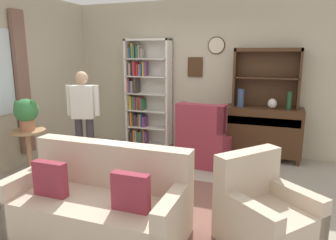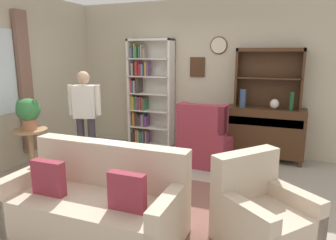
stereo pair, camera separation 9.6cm
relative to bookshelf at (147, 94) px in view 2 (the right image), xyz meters
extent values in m
cube|color=#9E9384|center=(1.03, -1.94, -1.04)|extent=(5.40, 4.60, 0.02)
cube|color=#BCB299|center=(1.03, 0.19, 0.37)|extent=(5.00, 0.06, 2.80)
cylinder|color=beige|center=(1.37, 0.14, 0.94)|extent=(0.28, 0.03, 0.28)
torus|color=#382314|center=(1.37, 0.14, 0.94)|extent=(0.31, 0.02, 0.31)
cube|color=#422816|center=(0.98, 0.14, 0.55)|extent=(0.28, 0.03, 0.36)
cube|color=#BCB299|center=(-1.50, -1.94, 0.37)|extent=(0.06, 4.20, 2.80)
cube|color=#7F5B4C|center=(-1.41, -1.67, 0.32)|extent=(0.08, 0.24, 2.30)
cube|color=brown|center=(1.23, -2.24, -1.03)|extent=(2.55, 1.61, 0.01)
cube|color=silver|center=(-0.35, -0.01, 0.02)|extent=(0.04, 0.30, 2.10)
cube|color=silver|center=(0.51, -0.01, 0.02)|extent=(0.04, 0.30, 2.10)
cube|color=silver|center=(0.08, -0.01, 1.05)|extent=(0.90, 0.30, 0.04)
cube|color=silver|center=(0.08, -0.01, -1.01)|extent=(0.90, 0.30, 0.04)
cube|color=silver|center=(0.08, 0.13, 0.02)|extent=(0.90, 0.01, 2.10)
cube|color=silver|center=(0.08, -0.01, -0.65)|extent=(0.86, 0.30, 0.02)
cube|color=#3F3833|center=(-0.31, -0.03, -0.88)|extent=(0.02, 0.22, 0.21)
cube|color=#3F3833|center=(-0.27, -0.03, -0.88)|extent=(0.04, 0.18, 0.20)
cube|color=#CC7233|center=(-0.22, -0.03, -0.85)|extent=(0.04, 0.14, 0.26)
cube|color=gray|center=(-0.17, -0.03, -0.86)|extent=(0.04, 0.16, 0.25)
cube|color=#337247|center=(-0.12, -0.03, -0.87)|extent=(0.04, 0.13, 0.21)
cube|color=gold|center=(-0.09, -0.03, -0.86)|extent=(0.02, 0.10, 0.23)
cube|color=#284C8C|center=(-0.05, -0.03, -0.87)|extent=(0.03, 0.17, 0.23)
cube|color=#CC7233|center=(-0.01, -0.03, -0.85)|extent=(0.03, 0.12, 0.26)
cube|color=#723F7F|center=(0.03, -0.03, -0.86)|extent=(0.02, 0.13, 0.23)
cube|color=silver|center=(0.08, -0.01, -0.32)|extent=(0.86, 0.30, 0.02)
cube|color=#3F3833|center=(-0.31, -0.03, -0.50)|extent=(0.04, 0.11, 0.29)
cube|color=#CC7233|center=(-0.26, -0.03, -0.50)|extent=(0.04, 0.19, 0.28)
cube|color=#3F3833|center=(-0.23, -0.03, -0.50)|extent=(0.03, 0.13, 0.30)
cube|color=#3F3833|center=(-0.19, -0.03, -0.53)|extent=(0.04, 0.11, 0.24)
cube|color=#3F3833|center=(-0.15, -0.03, -0.55)|extent=(0.03, 0.12, 0.19)
cube|color=#723F7F|center=(-0.11, -0.03, -0.52)|extent=(0.04, 0.14, 0.24)
cube|color=gold|center=(-0.07, -0.03, -0.52)|extent=(0.03, 0.17, 0.25)
cube|color=#284C8C|center=(-0.04, -0.03, -0.52)|extent=(0.03, 0.19, 0.26)
cube|color=#723F7F|center=(0.00, -0.03, -0.54)|extent=(0.03, 0.19, 0.21)
cube|color=silver|center=(0.08, -0.01, 0.02)|extent=(0.86, 0.30, 0.02)
cube|color=gold|center=(-0.31, -0.03, -0.17)|extent=(0.04, 0.12, 0.28)
cube|color=gold|center=(-0.27, -0.03, -0.18)|extent=(0.04, 0.21, 0.26)
cube|color=#337247|center=(-0.22, -0.03, -0.18)|extent=(0.04, 0.15, 0.26)
cube|color=#723F7F|center=(-0.17, -0.03, -0.18)|extent=(0.03, 0.17, 0.25)
cube|color=#CC7233|center=(-0.14, -0.03, -0.18)|extent=(0.02, 0.11, 0.24)
cube|color=#3F3833|center=(-0.11, -0.03, -0.17)|extent=(0.03, 0.11, 0.26)
cube|color=#B22D33|center=(-0.07, -0.03, -0.18)|extent=(0.04, 0.19, 0.25)
cube|color=#337247|center=(-0.03, -0.03, -0.19)|extent=(0.02, 0.23, 0.23)
cube|color=silver|center=(0.08, -0.01, 0.36)|extent=(0.86, 0.30, 0.02)
cube|color=#B22D33|center=(-0.31, -0.03, 0.17)|extent=(0.03, 0.15, 0.28)
cube|color=#284C8C|center=(-0.28, -0.03, 0.15)|extent=(0.03, 0.17, 0.23)
cube|color=gray|center=(-0.24, -0.03, 0.15)|extent=(0.04, 0.17, 0.24)
cube|color=#3F3833|center=(-0.19, -0.03, 0.16)|extent=(0.03, 0.18, 0.27)
cube|color=#3F3833|center=(-0.15, -0.03, 0.18)|extent=(0.03, 0.23, 0.29)
cube|color=silver|center=(0.08, -0.01, 0.69)|extent=(0.86, 0.30, 0.02)
cube|color=#3F3833|center=(-0.31, -0.03, 0.46)|extent=(0.04, 0.18, 0.19)
cube|color=gray|center=(-0.27, -0.03, 0.49)|extent=(0.04, 0.20, 0.24)
cube|color=#3F3833|center=(-0.22, -0.03, 0.47)|extent=(0.04, 0.11, 0.20)
cube|color=#B22D33|center=(-0.17, -0.03, 0.50)|extent=(0.04, 0.23, 0.27)
cube|color=#B22D33|center=(-0.13, -0.03, 0.49)|extent=(0.04, 0.13, 0.24)
cube|color=gray|center=(-0.08, -0.03, 0.48)|extent=(0.04, 0.11, 0.22)
cube|color=#284C8C|center=(-0.03, -0.03, 0.48)|extent=(0.02, 0.18, 0.23)
cube|color=gold|center=(0.01, -0.03, 0.50)|extent=(0.04, 0.13, 0.27)
cube|color=#723F7F|center=(0.05, -0.03, 0.51)|extent=(0.03, 0.13, 0.28)
cube|color=gold|center=(-0.31, -0.03, 0.80)|extent=(0.03, 0.12, 0.19)
cube|color=#284C8C|center=(-0.27, -0.03, 0.80)|extent=(0.03, 0.21, 0.19)
cube|color=gold|center=(-0.23, -0.03, 0.84)|extent=(0.03, 0.14, 0.28)
cube|color=#337247|center=(-0.18, -0.03, 0.82)|extent=(0.04, 0.18, 0.24)
cube|color=#723F7F|center=(-0.14, -0.03, 0.82)|extent=(0.02, 0.11, 0.24)
cube|color=#337247|center=(-0.11, -0.03, 0.82)|extent=(0.02, 0.19, 0.22)
cube|color=gray|center=(-0.07, -0.03, 0.83)|extent=(0.03, 0.17, 0.25)
cube|color=gray|center=(-0.03, -0.03, 0.80)|extent=(0.04, 0.11, 0.19)
cube|color=#422816|center=(2.28, -0.08, -0.52)|extent=(1.30, 0.45, 0.82)
cube|color=#422816|center=(1.68, -0.26, -0.98)|extent=(0.06, 0.06, 0.10)
cube|color=#422816|center=(2.88, -0.26, -0.98)|extent=(0.06, 0.06, 0.10)
cube|color=#422816|center=(1.68, 0.09, -0.98)|extent=(0.06, 0.06, 0.10)
cube|color=#422816|center=(2.88, 0.09, -0.98)|extent=(0.06, 0.06, 0.10)
cube|color=#352012|center=(2.28, -0.30, -0.31)|extent=(1.20, 0.01, 0.14)
cube|color=#422816|center=(1.75, 0.00, 0.39)|extent=(0.04, 0.26, 1.00)
cube|color=#422816|center=(2.81, 0.00, 0.39)|extent=(0.04, 0.26, 1.00)
cube|color=#422816|center=(2.28, 0.00, 0.86)|extent=(1.10, 0.26, 0.06)
cube|color=#422816|center=(2.28, 0.00, 0.39)|extent=(1.06, 0.26, 0.02)
cube|color=#422816|center=(2.28, 0.12, 0.39)|extent=(1.10, 0.01, 1.00)
cylinder|color=#33476B|center=(1.89, -0.16, 0.05)|extent=(0.11, 0.11, 0.31)
ellipsoid|color=beige|center=(2.41, -0.15, -0.02)|extent=(0.15, 0.15, 0.17)
cylinder|color=#194223|center=(2.67, -0.17, 0.04)|extent=(0.07, 0.07, 0.30)
cube|color=beige|center=(0.88, -3.15, -0.82)|extent=(1.80, 0.86, 0.42)
cube|color=beige|center=(0.87, -2.82, -0.37)|extent=(1.80, 0.21, 0.48)
cube|color=beige|center=(0.05, -3.15, -0.73)|extent=(0.14, 0.85, 0.60)
cube|color=beige|center=(1.71, -3.14, -0.73)|extent=(0.14, 0.85, 0.60)
cube|color=maroon|center=(0.43, -3.27, -0.43)|extent=(0.36, 0.10, 0.36)
cube|color=maroon|center=(1.33, -3.27, -0.43)|extent=(0.36, 0.10, 0.36)
cube|color=white|center=(0.87, -2.82, -0.13)|extent=(0.36, 0.18, 0.00)
cube|color=beige|center=(2.52, -2.73, -0.83)|extent=(1.08, 1.07, 0.40)
cube|color=beige|center=(2.29, -2.54, -0.39)|extent=(0.61, 0.69, 0.48)
cube|color=beige|center=(2.33, -2.97, -0.75)|extent=(0.69, 0.60, 0.55)
cube|color=beige|center=(2.71, -2.49, -0.75)|extent=(0.69, 0.60, 0.55)
cube|color=maroon|center=(1.38, -0.61, -0.82)|extent=(0.82, 0.84, 0.42)
cube|color=maroon|center=(1.37, -0.91, -0.29)|extent=(0.79, 0.24, 0.63)
cube|color=maroon|center=(1.71, -0.89, -0.20)|extent=(0.11, 0.28, 0.44)
cube|color=maroon|center=(1.03, -0.85, -0.20)|extent=(0.11, 0.28, 0.44)
cylinder|color=#A87F56|center=(-1.02, -2.05, -0.35)|extent=(0.52, 0.52, 0.03)
cylinder|color=#A87F56|center=(-1.02, -2.05, -0.70)|extent=(0.08, 0.08, 0.67)
cylinder|color=#A87F56|center=(-1.02, -2.05, -1.01)|extent=(0.36, 0.36, 0.03)
cylinder|color=#AD6B4C|center=(-0.99, -2.07, -0.25)|extent=(0.20, 0.20, 0.16)
sphere|color=#387F42|center=(-0.99, -2.07, -0.03)|extent=(0.35, 0.35, 0.35)
ellipsoid|color=#387F42|center=(-0.88, -2.03, 0.01)|extent=(0.10, 0.06, 0.25)
ellipsoid|color=#387F42|center=(-1.06, -1.97, 0.01)|extent=(0.10, 0.06, 0.25)
ellipsoid|color=#387F42|center=(-1.06, -2.18, 0.01)|extent=(0.10, 0.06, 0.25)
ellipsoid|color=#387F42|center=(-0.87, -2.08, 0.01)|extent=(0.10, 0.06, 0.25)
cylinder|color=#38333D|center=(-0.48, -1.53, -0.62)|extent=(0.15, 0.15, 0.82)
cylinder|color=#38333D|center=(-0.31, -1.47, -0.62)|extent=(0.15, 0.15, 0.82)
cube|color=silver|center=(-0.39, -1.50, 0.05)|extent=(0.39, 0.30, 0.52)
sphere|color=tan|center=(-0.39, -1.50, 0.43)|extent=(0.25, 0.25, 0.20)
cylinder|color=silver|center=(-0.60, -1.57, 0.08)|extent=(0.10, 0.10, 0.48)
cylinder|color=silver|center=(-0.19, -1.43, 0.08)|extent=(0.10, 0.10, 0.48)
cube|color=#422816|center=(0.79, -2.30, -0.62)|extent=(0.80, 0.50, 0.03)
cube|color=#422816|center=(0.42, -2.52, -0.83)|extent=(0.05, 0.05, 0.39)
cube|color=#422816|center=(1.16, -2.52, -0.83)|extent=(0.05, 0.05, 0.39)
cube|color=#422816|center=(0.42, -2.08, -0.83)|extent=(0.05, 0.05, 0.39)
cube|color=#422816|center=(1.16, -2.08, -0.83)|extent=(0.05, 0.05, 0.39)
cube|color=gold|center=(0.90, -2.33, -0.60)|extent=(0.17, 0.13, 0.03)
cube|color=#284C8C|center=(0.90, -2.31, -0.57)|extent=(0.18, 0.13, 0.02)
cube|color=gray|center=(0.91, -2.31, -0.55)|extent=(0.14, 0.15, 0.03)
camera|label=1|loc=(2.57, -5.65, 0.82)|focal=33.68mm
camera|label=2|loc=(2.66, -5.62, 0.82)|focal=33.68mm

